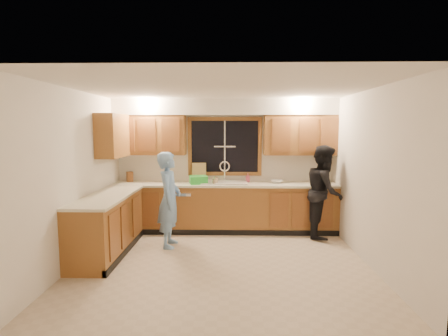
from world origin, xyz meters
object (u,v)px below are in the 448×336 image
object	(u,v)px
dish_crate	(198,180)
soap_bottle	(248,178)
man	(169,200)
knife_block	(130,177)
woman	(324,191)
bowl	(277,181)
dishwasher	(180,209)
stove	(93,236)
sink	(224,186)

from	to	relation	value
dish_crate	soap_bottle	distance (m)	0.97
man	knife_block	bearing A→B (deg)	42.20
woman	bowl	xyz separation A→B (m)	(-0.81, 0.38, 0.12)
dish_crate	bowl	world-z (taller)	dish_crate
dishwasher	man	world-z (taller)	man
man	woman	distance (m)	2.75
man	dish_crate	world-z (taller)	man
man	soap_bottle	xyz separation A→B (m)	(1.34, 1.08, 0.22)
woman	bowl	world-z (taller)	woman
woman	soap_bottle	world-z (taller)	woman
man	bowl	xyz separation A→B (m)	(1.88, 0.96, 0.16)
man	stove	bearing A→B (deg)	135.02
woman	bowl	distance (m)	0.90
dishwasher	soap_bottle	world-z (taller)	soap_bottle
sink	man	world-z (taller)	man
sink	dish_crate	world-z (taller)	sink
woman	dish_crate	bearing A→B (deg)	99.69
sink	knife_block	world-z (taller)	sink
woman	man	bearing A→B (deg)	118.11
sink	man	bearing A→B (deg)	-134.32
soap_bottle	bowl	world-z (taller)	soap_bottle
man	woman	xyz separation A→B (m)	(2.69, 0.59, 0.04)
knife_block	soap_bottle	xyz separation A→B (m)	(2.30, 0.02, -0.01)
dishwasher	woman	distance (m)	2.70
man	knife_block	xyz separation A→B (m)	(-0.96, 1.06, 0.23)
soap_bottle	dishwasher	bearing A→B (deg)	-171.93
dishwasher	dish_crate	size ratio (longest dim) A/B	2.60
sink	dish_crate	xyz separation A→B (m)	(-0.49, -0.08, 0.13)
knife_block	soap_bottle	size ratio (longest dim) A/B	1.14
man	dish_crate	bearing A→B (deg)	-25.87
knife_block	dish_crate	xyz separation A→B (m)	(1.36, -0.22, -0.02)
dishwasher	knife_block	distance (m)	1.18
knife_block	stove	bearing A→B (deg)	-126.29
woman	soap_bottle	distance (m)	1.45
knife_block	soap_bottle	bearing A→B (deg)	-37.07
stove	dish_crate	bearing A→B (deg)	53.05
dishwasher	stove	world-z (taller)	stove
dishwasher	knife_block	world-z (taller)	knife_block
woman	stove	bearing A→B (deg)	128.44
stove	dish_crate	world-z (taller)	dish_crate
man	sink	bearing A→B (deg)	-44.39
knife_block	sink	bearing A→B (deg)	-42.19
dish_crate	woman	bearing A→B (deg)	-6.08
man	soap_bottle	size ratio (longest dim) A/B	9.20
stove	dishwasher	bearing A→B (deg)	62.31
woman	knife_block	xyz separation A→B (m)	(-3.65, 0.47, 0.19)
dishwasher	knife_block	bearing A→B (deg)	170.78
sink	man	size ratio (longest dim) A/B	0.55
soap_bottle	man	bearing A→B (deg)	-141.11
bowl	sink	bearing A→B (deg)	-176.79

